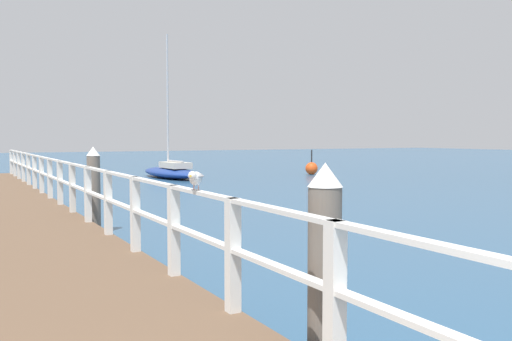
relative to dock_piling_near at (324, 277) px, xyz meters
The scene contains 6 objects.
pier_railing 10.51m from the dock_piling_near, 92.07° to the left, with size 0.12×25.61×1.09m.
dock_piling_near is the anchor object (origin of this frame).
dock_piling_far 8.52m from the dock_piling_near, 90.00° to the left, with size 0.29×0.29×1.92m.
seagull_foreground 2.01m from the dock_piling_near, 101.85° to the left, with size 0.31×0.42×0.21m.
boat_0 24.63m from the dock_piling_near, 72.94° to the left, with size 2.12×5.53×7.40m.
channel_buoy 26.79m from the dock_piling_near, 55.77° to the left, with size 0.70×0.70×1.40m.
Camera 1 is at (-0.88, -0.67, 2.13)m, focal length 38.96 mm.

